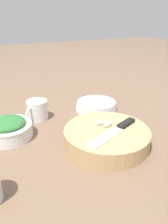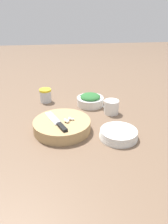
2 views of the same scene
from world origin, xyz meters
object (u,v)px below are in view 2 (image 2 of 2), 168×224
herb_bowl (90,100)px  plate_stack (119,134)px  cutting_board (62,126)px  spice_jar (46,95)px  coffee_mug (111,107)px  garlic_cloves (68,120)px  chef_knife (57,122)px

herb_bowl → plate_stack: bearing=10.2°
cutting_board → spice_jar: (-0.36, -0.08, 0.02)m
plate_stack → coffee_mug: bearing=173.6°
herb_bowl → plate_stack: herb_bowl is taller
garlic_cloves → coffee_mug: coffee_mug is taller
chef_knife → cutting_board: bearing=20.8°
chef_knife → coffee_mug: 0.35m
garlic_cloves → plate_stack: (0.09, 0.22, -0.04)m
spice_jar → coffee_mug: bearing=59.5°
spice_jar → herb_bowl: bearing=71.5°
chef_knife → herb_bowl: (-0.30, 0.21, -0.02)m
chef_knife → garlic_cloves: size_ratio=3.78×
garlic_cloves → spice_jar: bearing=-163.4°
cutting_board → garlic_cloves: (0.01, 0.03, 0.03)m
plate_stack → garlic_cloves: bearing=-112.6°
chef_knife → spice_jar: spice_jar is taller
spice_jar → plate_stack: bearing=35.6°
garlic_cloves → coffee_mug: bearing=122.4°
cutting_board → herb_bowl: (-0.28, 0.18, 0.01)m
plate_stack → herb_bowl: bearing=-169.8°
garlic_cloves → plate_stack: size_ratio=0.32×
plate_stack → cutting_board: bearing=-112.0°
herb_bowl → spice_jar: bearing=-108.5°
coffee_mug → spice_jar: bearing=-120.5°
cutting_board → chef_knife: (0.02, -0.02, 0.03)m
chef_knife → plate_stack: (0.08, 0.27, -0.04)m
herb_bowl → coffee_mug: 0.16m
cutting_board → herb_bowl: herb_bowl is taller
chef_knife → garlic_cloves: bearing=-7.8°
cutting_board → coffee_mug: (-0.15, 0.28, 0.01)m
spice_jar → coffee_mug: 0.42m
garlic_cloves → chef_knife: bearing=-76.3°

